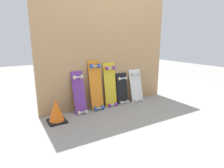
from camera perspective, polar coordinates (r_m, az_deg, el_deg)
The scene contains 8 objects.
ground_plane at distance 3.17m, azimuth -0.65°, elevation -6.35°, with size 12.00×12.00×0.00m, color gray.
plywood_wall_panel at distance 3.05m, azimuth -1.37°, elevation 9.71°, with size 2.25×0.04×1.75m, color tan.
skateboard_purple at distance 2.82m, azimuth -9.85°, elevation -3.26°, with size 0.18×0.23×0.68m.
skateboard_orange at distance 2.92m, azimuth -4.82°, elevation -0.98°, with size 0.20×0.21×0.82m.
skateboard_yellow at distance 3.06m, azimuth -0.46°, elevation -0.76°, with size 0.21×0.17×0.78m.
skateboard_black at distance 3.22m, azimuth 3.13°, elevation -1.90°, with size 0.21×0.15×0.59m.
skateboard_white at distance 3.35m, azimuth 7.40°, elevation -1.06°, with size 0.24×0.21×0.63m.
traffic_cone at distance 2.60m, azimuth -16.55°, elevation -7.94°, with size 0.23×0.23×0.31m.
Camera 1 is at (-1.50, -2.58, 1.08)m, focal length 30.12 mm.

